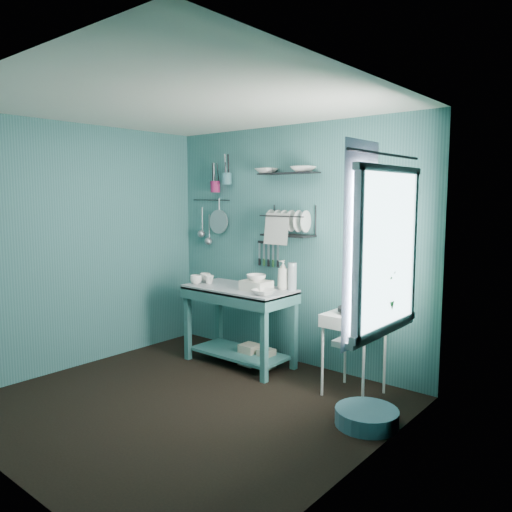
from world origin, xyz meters
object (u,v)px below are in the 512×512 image
Objects in this scene: mug_mid at (209,280)px; water_bottle at (292,276)px; soap_bottle at (283,275)px; dish_rack at (288,221)px; utensil_cup_teal at (227,179)px; storage_tin_small at (266,359)px; potted_plant at (376,293)px; hotplate_stand at (354,354)px; storage_tin_large at (250,354)px; frying_pan at (355,310)px; mug_left at (196,280)px; wash_tub at (256,285)px; utensil_cup_magenta at (215,187)px; mug_right at (205,278)px; colander at (219,222)px; work_counter at (239,326)px; floor_basin at (367,417)px.

mug_mid is 0.95m from water_bottle.
dish_rack is at bearing 105.68° from soap_bottle.
utensil_cup_teal reaches higher than storage_tin_small.
utensil_cup_teal is at bearing -175.51° from dish_rack.
potted_plant is at bearing -27.70° from soap_bottle.
soap_bottle reaches higher than hotplate_stand.
soap_bottle reaches higher than storage_tin_large.
dish_rack is at bearing 163.30° from frying_pan.
wash_tub is at bearing 10.86° from mug_left.
utensil_cup_magenta is at bearing 157.35° from wash_tub.
mug_right is 0.61× the size of storage_tin_small.
soap_bottle is 1.57m from potted_plant.
utensil_cup_teal is at bearing -10.41° from colander.
storage_tin_small is at bearing -19.98° from utensil_cup_teal.
soap_bottle is 0.41× the size of hotplate_stand.
potted_plant reaches higher than frying_pan.
utensil_cup_magenta reaches higher than potted_plant.
dish_rack is 2.75× the size of storage_tin_small.
wash_tub is 0.58× the size of potted_plant.
colander reaches higher than potted_plant.
storage_tin_large is (0.80, -0.33, -1.77)m from utensil_cup_magenta.
soap_bottle is at bearing 18.00° from mug_mid.
dish_rack reaches higher than storage_tin_small.
storage_tin_large is at bearing -27.91° from utensil_cup_teal.
utensil_cup_magenta is 0.20m from utensil_cup_teal.
potted_plant is (1.80, -0.53, 0.66)m from work_counter.
work_counter is 0.60m from mug_mid.
storage_tin_small is 0.41× the size of floor_basin.
hotplate_stand is 1.51m from dish_rack.
work_counter is at bearing -157.07° from water_bottle.
colander is at bearing 122.85° from mug_mid.
colander is at bearing 161.54° from storage_tin_small.
utensil_cup_magenta reaches higher than mug_mid.
soap_bottle is (0.42, 0.20, 0.56)m from work_counter.
mug_right is 0.41× the size of frying_pan.
utensil_cup_magenta is at bearing 161.42° from floor_basin.
utensil_cup_teal is 3.04m from floor_basin.
mug_left is at bearing 172.88° from floor_basin.
work_counter is 9.46× the size of mug_left.
wash_tub is 1.72m from floor_basin.
mug_mid is 0.82m from colander.
utensil_cup_teal reaches higher than work_counter.
water_bottle is at bearing 41.63° from wash_tub.
frying_pan is 0.55× the size of dish_rack.
storage_tin_small is (-1.03, 0.04, -0.68)m from frying_pan.
mug_right is 1.90m from hotplate_stand.
storage_tin_large is at bearing 179.76° from frying_pan.
utensil_cup_teal is at bearing 158.54° from hotplate_stand.
storage_tin_small is at bearing -147.53° from water_bottle.
potted_plant is (1.55, -0.51, 0.19)m from wash_tub.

